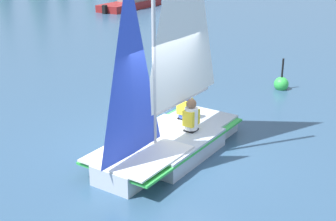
{
  "coord_description": "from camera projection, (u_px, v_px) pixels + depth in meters",
  "views": [
    {
      "loc": [
        -6.4,
        -6.81,
        4.51
      ],
      "look_at": [
        0.0,
        0.0,
        1.01
      ],
      "focal_mm": 50.0,
      "sensor_mm": 36.0,
      "label": 1
    }
  ],
  "objects": [
    {
      "name": "ground_plane",
      "position": [
        168.0,
        153.0,
        10.34
      ],
      "size": [
        260.0,
        260.0,
        0.0
      ],
      "primitive_type": "plane",
      "color": "#2D4C6B"
    },
    {
      "name": "sailboat_main",
      "position": [
        169.0,
        117.0,
        10.07
      ],
      "size": [
        4.24,
        2.56,
        6.12
      ],
      "rotation": [
        0.0,
        0.0,
        3.37
      ],
      "color": "#B2BCCC",
      "rests_on": "ground_plane"
    },
    {
      "name": "sailor_helm",
      "position": [
        191.0,
        122.0,
        10.42
      ],
      "size": [
        0.39,
        0.36,
        1.16
      ],
      "rotation": [
        0.0,
        0.0,
        3.37
      ],
      "color": "black",
      "rests_on": "ground_plane"
    },
    {
      "name": "sailor_crew",
      "position": [
        185.0,
        110.0,
        11.11
      ],
      "size": [
        0.39,
        0.36,
        1.16
      ],
      "rotation": [
        0.0,
        0.0,
        3.37
      ],
      "color": "black",
      "rests_on": "ground_plane"
    },
    {
      "name": "motorboat_distant",
      "position": [
        131.0,
        2.0,
        30.98
      ],
      "size": [
        5.48,
        3.01,
        1.14
      ],
      "rotation": [
        0.0,
        0.0,
        0.28
      ],
      "color": "maroon",
      "rests_on": "ground_plane"
    },
    {
      "name": "buoy_marker",
      "position": [
        281.0,
        84.0,
        14.62
      ],
      "size": [
        0.46,
        0.46,
        1.05
      ],
      "color": "green",
      "rests_on": "ground_plane"
    }
  ]
}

